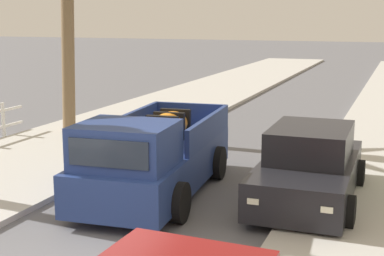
{
  "coord_description": "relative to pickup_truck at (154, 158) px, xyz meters",
  "views": [
    {
      "loc": [
        4.24,
        -6.2,
        3.7
      ],
      "look_at": [
        -0.22,
        5.48,
        1.2
      ],
      "focal_mm": 52.53,
      "sensor_mm": 36.0,
      "label": 1
    }
  ],
  "objects": [
    {
      "name": "curb_right",
      "position": [
        4.22,
        7.93,
        -0.76
      ],
      "size": [
        0.16,
        60.0,
        0.1
      ],
      "primitive_type": "cube",
      "color": "silver",
      "rests_on": "ground"
    },
    {
      "name": "curb_left",
      "position": [
        -3.16,
        7.93,
        -0.76
      ],
      "size": [
        0.16,
        60.0,
        0.1
      ],
      "primitive_type": "cube",
      "color": "silver",
      "rests_on": "ground"
    },
    {
      "name": "pickup_truck",
      "position": [
        0.0,
        0.0,
        0.0
      ],
      "size": [
        2.5,
        5.34,
        1.8
      ],
      "color": "navy",
      "rests_on": "ground"
    },
    {
      "name": "car_right_near",
      "position": [
        3.09,
        0.73,
        -0.1
      ],
      "size": [
        2.06,
        4.28,
        1.54
      ],
      "color": "black",
      "rests_on": "ground"
    },
    {
      "name": "sidewalk_left",
      "position": [
        -4.1,
        7.93,
        -0.75
      ],
      "size": [
        4.68,
        60.0,
        0.12
      ],
      "primitive_type": "cube",
      "color": "beige",
      "rests_on": "ground"
    }
  ]
}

